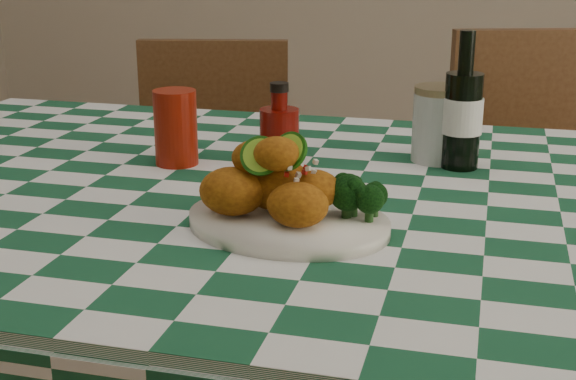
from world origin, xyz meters
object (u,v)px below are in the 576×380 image
(ketchup_bottle, at_px, (279,124))
(wooden_chair_left, at_px, (208,219))
(mason_jar, at_px, (439,124))
(wooden_chair_right, at_px, (553,242))
(plate, at_px, (288,222))
(fried_chicken_pile, at_px, (279,177))
(red_tumbler, at_px, (176,128))
(beer_bottle, at_px, (463,101))

(ketchup_bottle, bearing_deg, wooden_chair_left, 121.32)
(ketchup_bottle, xyz_separation_m, mason_jar, (0.26, 0.09, -0.00))
(wooden_chair_left, relative_size, wooden_chair_right, 0.94)
(mason_jar, distance_m, wooden_chair_left, 0.89)
(plate, height_order, mason_jar, mason_jar)
(plate, relative_size, ketchup_bottle, 2.01)
(fried_chicken_pile, height_order, red_tumbler, red_tumbler)
(beer_bottle, bearing_deg, fried_chicken_pile, -121.67)
(plate, height_order, wooden_chair_left, wooden_chair_left)
(mason_jar, height_order, wooden_chair_right, wooden_chair_right)
(fried_chicken_pile, height_order, wooden_chair_right, wooden_chair_right)
(ketchup_bottle, distance_m, beer_bottle, 0.31)
(mason_jar, bearing_deg, ketchup_bottle, -161.73)
(fried_chicken_pile, bearing_deg, red_tumbler, 134.51)
(fried_chicken_pile, xyz_separation_m, mason_jar, (0.18, 0.39, -0.01))
(fried_chicken_pile, distance_m, beer_bottle, 0.42)
(red_tumbler, height_order, wooden_chair_right, wooden_chair_right)
(fried_chicken_pile, xyz_separation_m, beer_bottle, (0.22, 0.36, 0.04))
(plate, distance_m, red_tumbler, 0.37)
(beer_bottle, relative_size, wooden_chair_right, 0.24)
(plate, bearing_deg, wooden_chair_left, 116.82)
(ketchup_bottle, distance_m, wooden_chair_left, 0.79)
(plate, height_order, red_tumbler, red_tumbler)
(red_tumbler, distance_m, wooden_chair_left, 0.77)
(fried_chicken_pile, bearing_deg, ketchup_bottle, 105.09)
(wooden_chair_left, bearing_deg, wooden_chair_right, -13.32)
(fried_chicken_pile, distance_m, red_tumbler, 0.36)
(red_tumbler, distance_m, wooden_chair_right, 0.99)
(plate, bearing_deg, beer_bottle, 59.77)
(wooden_chair_left, bearing_deg, red_tumbler, -86.15)
(red_tumbler, bearing_deg, mason_jar, 17.17)
(red_tumbler, relative_size, mason_jar, 0.98)
(mason_jar, bearing_deg, wooden_chair_right, 62.24)
(plate, relative_size, wooden_chair_left, 0.32)
(beer_bottle, bearing_deg, mason_jar, 140.58)
(beer_bottle, bearing_deg, wooden_chair_right, 67.53)
(mason_jar, distance_m, beer_bottle, 0.07)
(red_tumbler, bearing_deg, ketchup_bottle, 15.46)
(wooden_chair_left, distance_m, wooden_chair_right, 0.87)
(ketchup_bottle, height_order, wooden_chair_left, ketchup_bottle)
(plate, xyz_separation_m, fried_chicken_pile, (-0.01, -0.00, 0.06))
(red_tumbler, xyz_separation_m, ketchup_bottle, (0.17, 0.05, 0.01))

